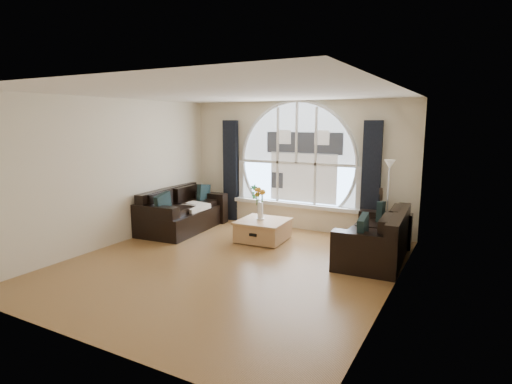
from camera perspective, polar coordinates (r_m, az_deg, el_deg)
name	(u,v)px	position (r m, az deg, el deg)	size (l,w,h in m)	color
ground	(229,264)	(6.78, -3.69, -9.94)	(5.00, 5.50, 0.01)	brown
ceiling	(227,93)	(6.39, -3.97, 13.49)	(5.00, 5.50, 0.01)	silver
wall_back	(297,165)	(8.87, 5.73, 3.70)	(5.00, 0.01, 2.70)	beige
wall_front	(79,217)	(4.42, -23.29, -3.25)	(5.00, 0.01, 2.70)	beige
wall_left	(114,172)	(8.06, -19.04, 2.59)	(0.01, 5.50, 2.70)	beige
wall_right	(394,195)	(5.54, 18.58, -0.44)	(0.01, 5.50, 2.70)	beige
attic_slope	(374,116)	(5.52, 16.05, 10.09)	(0.92, 5.50, 0.72)	silver
arched_window	(297,152)	(8.82, 5.68, 5.46)	(2.60, 0.06, 2.15)	silver
window_sill	(295,205)	(8.91, 5.39, -1.74)	(2.90, 0.22, 0.08)	white
window_frame	(296,153)	(8.79, 5.61, 5.45)	(2.76, 0.08, 2.15)	white
neighbor_house	(303,159)	(8.76, 6.54, 4.59)	(1.70, 0.02, 1.50)	silver
curtain_left	(231,171)	(9.52, -3.49, 2.93)	(0.35, 0.12, 2.30)	black
curtain_right	(371,180)	(8.30, 15.61, 1.57)	(0.35, 0.12, 2.30)	black
sofa_left	(183,211)	(8.87, -10.03, -2.63)	(0.98, 1.95, 0.87)	black
sofa_right	(375,236)	(7.18, 16.10, -5.83)	(0.93, 1.87, 0.83)	black
coffee_chest	(263,229)	(7.99, 0.97, -5.18)	(0.90, 0.90, 0.44)	tan
throw_blanket	(192,207)	(8.74, -8.78, -2.10)	(0.55, 0.55, 0.10)	silver
vase_flowers	(260,200)	(7.90, 0.59, -1.09)	(0.24, 0.24, 0.70)	white
floor_lamp	(388,204)	(7.89, 17.72, -1.53)	(0.24, 0.24, 1.60)	#B2B2B2
guitar	(381,215)	(8.18, 16.87, -3.03)	(0.36, 0.24, 1.06)	brown
potted_plant	(254,192)	(9.31, -0.30, 0.06)	(0.17, 0.12, 0.32)	#1E6023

